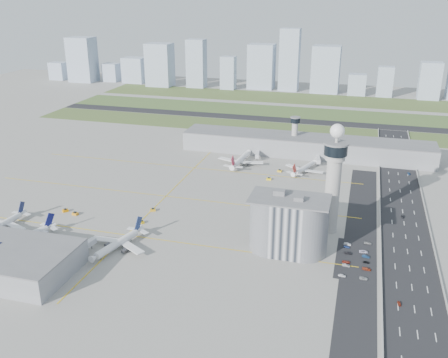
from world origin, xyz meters
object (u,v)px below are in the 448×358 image
(airplane_far_b, at_px, (305,165))
(car_hw_0, at_px, (399,304))
(tug_4, at_px, (269,179))
(car_lot_7, at_px, (367,269))
(jet_bridge_far_1, at_px, (317,158))
(car_lot_0, at_px, (342,275))
(secondary_tower, at_px, (295,132))
(tug_3, at_px, (153,210))
(car_lot_2, at_px, (346,262))
(car_lot_4, at_px, (347,247))
(car_lot_8, at_px, (366,262))
(car_lot_10, at_px, (364,252))
(control_tower, at_px, (334,175))
(airplane_near_b, at_px, (21,234))
(jet_bridge_near_1, at_px, (28,246))
(tug_2, at_px, (142,222))
(tug_5, at_px, (280,171))
(airplane_far_a, at_px, (241,156))
(car_lot_5, at_px, (347,244))
(airplane_near_c, at_px, (117,240))
(car_hw_4, at_px, (387,150))
(car_lot_6, at_px, (364,278))
(airplane_near_a, at_px, (2,221))
(jet_bridge_far_0, at_px, (258,153))
(jet_bridge_near_2, at_px, (77,253))
(car_hw_2, at_px, (409,174))
(car_hw_1, at_px, (403,217))
(tug_1, at_px, (75,213))
(car_lot_1, at_px, (346,265))
(car_lot_11, at_px, (368,243))
(car_lot_3, at_px, (348,253))
(tug_0, at_px, (65,210))

(airplane_far_b, relative_size, car_hw_0, 11.41)
(tug_4, relative_size, car_lot_7, 0.75)
(jet_bridge_far_1, bearing_deg, car_lot_0, -0.06)
(secondary_tower, distance_m, tug_3, 161.42)
(car_lot_2, bearing_deg, car_lot_4, -5.71)
(car_lot_8, height_order, car_lot_10, car_lot_10)
(control_tower, bearing_deg, airplane_near_b, -158.91)
(airplane_near_b, distance_m, car_lot_7, 186.87)
(jet_bridge_far_1, xyz_separation_m, car_lot_4, (31.03, -142.60, -2.27))
(jet_bridge_near_1, xyz_separation_m, tug_2, (44.85, 47.99, -1.98))
(tug_3, bearing_deg, tug_5, 117.66)
(airplane_far_a, bearing_deg, car_lot_5, -138.08)
(airplane_near_c, relative_size, car_hw_4, 11.41)
(car_lot_6, bearing_deg, airplane_near_a, 94.86)
(secondary_tower, xyz_separation_m, car_lot_6, (62.70, -190.86, -18.24))
(airplane_near_c, relative_size, jet_bridge_far_0, 3.01)
(airplane_near_b, xyz_separation_m, car_lot_10, (183.43, 41.28, -5.16))
(jet_bridge_near_2, bearing_deg, control_tower, -51.10)
(car_hw_4, bearing_deg, jet_bridge_near_1, -136.31)
(airplane_near_c, bearing_deg, airplane_near_a, -78.23)
(tug_4, distance_m, car_hw_2, 109.06)
(airplane_near_c, xyz_separation_m, car_hw_1, (151.88, 85.28, -5.31))
(tug_1, bearing_deg, car_lot_1, -87.05)
(car_lot_11, bearing_deg, tug_1, 94.89)
(airplane_near_b, distance_m, tug_5, 194.32)
(jet_bridge_far_0, distance_m, car_hw_0, 217.96)
(jet_bridge_far_0, relative_size, car_hw_1, 3.97)
(airplane_near_c, bearing_deg, car_hw_4, 161.62)
(car_hw_2, bearing_deg, car_lot_2, -109.22)
(airplane_near_c, distance_m, airplane_far_b, 172.71)
(car_lot_8, bearing_deg, tug_2, 86.89)
(car_lot_3, relative_size, car_lot_7, 0.96)
(jet_bridge_far_0, xyz_separation_m, tug_4, (19.83, -52.02, -1.88))
(airplane_far_b, xyz_separation_m, jet_bridge_near_2, (-97.92, -166.29, -2.46))
(tug_0, bearing_deg, control_tower, -133.50)
(tug_1, relative_size, car_lot_0, 0.98)
(tug_1, relative_size, car_lot_7, 0.81)
(airplane_near_a, bearing_deg, secondary_tower, 148.05)
(airplane_near_a, relative_size, tug_5, 11.38)
(car_lot_11, bearing_deg, tug_4, 42.53)
(airplane_near_a, distance_m, tug_5, 199.93)
(car_lot_1, relative_size, car_lot_10, 0.83)
(airplane_far_b, xyz_separation_m, car_hw_4, (63.00, 72.41, -4.69))
(control_tower, xyz_separation_m, jet_bridge_far_0, (-70.00, 124.00, -32.19))
(jet_bridge_far_1, height_order, car_hw_1, jet_bridge_far_1)
(secondary_tower, relative_size, tug_3, 9.44)
(car_hw_2, distance_m, car_hw_4, 58.56)
(airplane_near_b, distance_m, car_lot_11, 192.76)
(airplane_far_a, bearing_deg, tug_4, -131.64)
(car_lot_2, relative_size, car_lot_3, 0.98)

